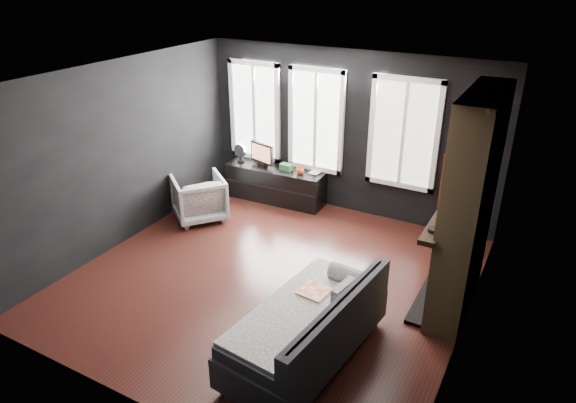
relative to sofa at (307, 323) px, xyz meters
The scene contains 18 objects.
floor 1.63m from the sofa, 134.53° to the left, with size 5.00×5.00×0.00m, color black.
ceiling 2.75m from the sofa, 134.53° to the left, with size 5.00×5.00×0.00m, color white.
wall_back 3.89m from the sofa, 106.91° to the left, with size 5.00×0.02×2.70m, color black.
wall_left 3.88m from the sofa, 162.74° to the left, with size 0.02×5.00×2.70m, color black.
wall_right 2.01m from the sofa, 38.62° to the left, with size 0.02×5.00×2.70m, color black.
windows 4.36m from the sofa, 113.42° to the left, with size 4.00×0.16×1.76m, color white, non-canonical shape.
fireplace 2.28m from the sofa, 55.07° to the left, with size 0.70×1.62×2.70m, color #93724C, non-canonical shape.
sofa is the anchor object (origin of this frame).
stripe_pillow 0.47m from the sofa, 51.69° to the left, with size 0.09×0.36×0.36m, color gray.
armchair 3.71m from the sofa, 145.40° to the left, with size 0.79×0.74×0.82m, color silver.
media_console 4.07m from the sofa, 124.41° to the left, with size 1.79×0.56×0.61m, color black, non-canonical shape.
monitor 4.22m from the sofa, 127.62° to the left, with size 0.53×0.11×0.48m, color black, non-canonical shape.
desk_fan 4.48m from the sofa, 132.35° to the left, with size 0.25×0.25×0.35m, color #959595, non-canonical shape.
mug 3.76m from the sofa, 118.52° to the left, with size 0.14×0.11×0.14m, color #EB5214.
book 3.87m from the sofa, 115.67° to the left, with size 0.17×0.02×0.24m, color #BAAC96.
storage_box 3.94m from the sofa, 121.94° to the left, with size 0.21×0.13×0.11m, color #316C37.
mantel_vase 2.53m from the sofa, 66.34° to the left, with size 0.18×0.19×0.18m, color gold.
mantel_clock 1.71m from the sofa, 50.89° to the left, with size 0.13×0.13×0.04m, color black.
Camera 1 is at (3.02, -5.04, 3.92)m, focal length 32.00 mm.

